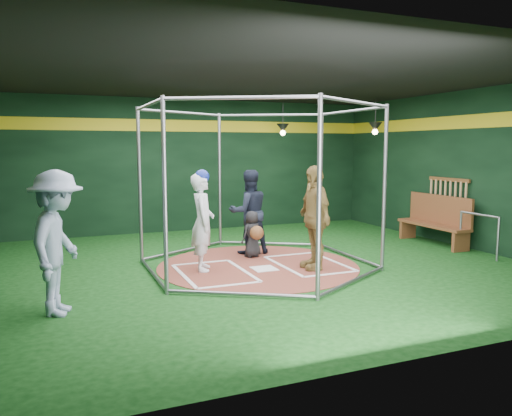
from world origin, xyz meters
name	(u,v)px	position (x,y,z in m)	size (l,w,h in m)	color
room_shell	(258,174)	(0.00, 0.01, 1.75)	(10.10, 9.10, 3.53)	#0B330C
clay_disc	(258,266)	(0.00, 0.00, 0.01)	(3.80, 3.80, 0.01)	brown
home_plate	(264,269)	(0.00, -0.30, 0.02)	(0.43, 0.43, 0.01)	white
batter_box_left	(214,273)	(-0.95, -0.25, 0.02)	(1.17, 1.77, 0.01)	white
batter_box_right	(309,264)	(0.95, -0.25, 0.02)	(1.17, 1.77, 0.01)	white
batting_cage	(258,187)	(0.00, 0.00, 1.50)	(4.05, 4.67, 3.00)	gray
bat_rack	(448,199)	(4.93, 0.40, 1.05)	(0.07, 1.25, 0.98)	brown
pendant_lamp_near	(283,128)	(2.20, 3.60, 2.74)	(0.34, 0.34, 0.90)	black
pendant_lamp_far	(375,127)	(4.00, 2.00, 2.74)	(0.34, 0.34, 0.90)	black
batter_figure	(203,221)	(-1.06, 0.07, 0.92)	(0.58, 0.74, 1.84)	silver
visitor_leopard	(314,217)	(0.87, -0.59, 0.97)	(1.12, 0.47, 1.91)	tan
catcher_figure	(253,234)	(0.18, 0.71, 0.50)	(0.53, 0.61, 0.95)	black
umpire	(249,212)	(0.25, 1.10, 0.89)	(0.86, 0.67, 1.76)	black
bystander_blue	(57,243)	(-3.52, -1.49, 0.98)	(1.26, 0.73, 1.95)	#94A6C3
dugout_bench	(436,219)	(4.64, 0.43, 0.58)	(0.46, 1.96, 1.14)	brown
steel_railing	(479,228)	(4.55, -0.91, 0.59)	(0.05, 1.03, 0.89)	gray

